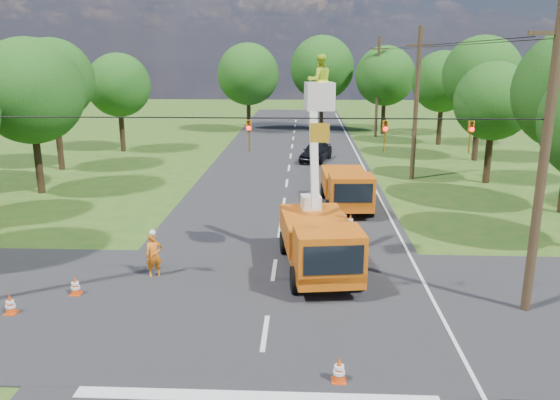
{
  "coord_description": "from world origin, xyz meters",
  "views": [
    {
      "loc": [
        1.12,
        -14.87,
        8.18
      ],
      "look_at": [
        0.18,
        6.07,
        2.6
      ],
      "focal_mm": 35.0,
      "sensor_mm": 36.0,
      "label": 1
    }
  ],
  "objects_px": {
    "traffic_cone_7": "(346,189)",
    "pole_right_near": "(544,158)",
    "tree_far_b": "(322,68)",
    "second_truck": "(347,187)",
    "tree_right_e": "(443,82)",
    "traffic_cone_3": "(350,221)",
    "tree_far_c": "(385,76)",
    "tree_right_c": "(494,101)",
    "tree_far_a": "(248,74)",
    "traffic_cone_8": "(344,218)",
    "traffic_cone_5": "(10,304)",
    "traffic_cone_1": "(339,370)",
    "tree_right_d": "(482,75)",
    "pole_right_far": "(378,86)",
    "bucket_truck": "(319,229)",
    "pole_right_mid": "(416,103)",
    "tree_left_f": "(119,85)",
    "tree_left_e": "(53,80)",
    "tree_left_d": "(30,91)",
    "distant_car": "(316,152)",
    "traffic_cone_4": "(75,286)",
    "traffic_cone_2": "(293,239)",
    "ground_worker": "(154,255)"
  },
  "relations": [
    {
      "from": "pole_right_near",
      "to": "tree_far_b",
      "type": "xyz_separation_m",
      "value": [
        -5.5,
        45.0,
        1.7
      ]
    },
    {
      "from": "bucket_truck",
      "to": "traffic_cone_1",
      "type": "height_order",
      "value": "bucket_truck"
    },
    {
      "from": "traffic_cone_5",
      "to": "pole_right_mid",
      "type": "relative_size",
      "value": 0.07
    },
    {
      "from": "tree_right_e",
      "to": "tree_right_d",
      "type": "bearing_deg",
      "value": -82.87
    },
    {
      "from": "pole_right_mid",
      "to": "tree_far_b",
      "type": "relative_size",
      "value": 0.97
    },
    {
      "from": "second_truck",
      "to": "tree_right_e",
      "type": "distance_m",
      "value": 25.44
    },
    {
      "from": "bucket_truck",
      "to": "tree_left_e",
      "type": "distance_m",
      "value": 26.95
    },
    {
      "from": "tree_left_d",
      "to": "tree_far_a",
      "type": "distance_m",
      "value": 29.73
    },
    {
      "from": "tree_left_f",
      "to": "tree_right_d",
      "type": "bearing_deg",
      "value": -5.79
    },
    {
      "from": "second_truck",
      "to": "traffic_cone_3",
      "type": "distance_m",
      "value": 3.74
    },
    {
      "from": "traffic_cone_8",
      "to": "traffic_cone_4",
      "type": "bearing_deg",
      "value": -138.78
    },
    {
      "from": "tree_right_d",
      "to": "traffic_cone_5",
      "type": "bearing_deg",
      "value": -129.54
    },
    {
      "from": "traffic_cone_1",
      "to": "tree_right_e",
      "type": "bearing_deg",
      "value": 73.44
    },
    {
      "from": "pole_right_near",
      "to": "tree_far_b",
      "type": "distance_m",
      "value": 45.37
    },
    {
      "from": "second_truck",
      "to": "tree_right_d",
      "type": "xyz_separation_m",
      "value": [
        11.34,
        14.78,
        5.5
      ]
    },
    {
      "from": "traffic_cone_3",
      "to": "tree_far_c",
      "type": "relative_size",
      "value": 0.08
    },
    {
      "from": "traffic_cone_3",
      "to": "tree_right_e",
      "type": "relative_size",
      "value": 0.08
    },
    {
      "from": "second_truck",
      "to": "tree_right_c",
      "type": "xyz_separation_m",
      "value": [
        9.74,
        6.78,
        4.13
      ]
    },
    {
      "from": "bucket_truck",
      "to": "traffic_cone_8",
      "type": "bearing_deg",
      "value": 69.44
    },
    {
      "from": "traffic_cone_7",
      "to": "pole_right_far",
      "type": "relative_size",
      "value": 0.07
    },
    {
      "from": "tree_far_c",
      "to": "traffic_cone_1",
      "type": "bearing_deg",
      "value": -99.08
    },
    {
      "from": "traffic_cone_7",
      "to": "traffic_cone_8",
      "type": "bearing_deg",
      "value": -95.24
    },
    {
      "from": "traffic_cone_7",
      "to": "tree_far_b",
      "type": "relative_size",
      "value": 0.07
    },
    {
      "from": "pole_right_far",
      "to": "tree_far_b",
      "type": "xyz_separation_m",
      "value": [
        -5.5,
        5.0,
        1.7
      ]
    },
    {
      "from": "traffic_cone_2",
      "to": "traffic_cone_4",
      "type": "distance_m",
      "value": 9.22
    },
    {
      "from": "tree_far_c",
      "to": "tree_right_d",
      "type": "bearing_deg",
      "value": -70.54
    },
    {
      "from": "second_truck",
      "to": "tree_far_a",
      "type": "distance_m",
      "value": 32.31
    },
    {
      "from": "tree_left_d",
      "to": "tree_left_f",
      "type": "relative_size",
      "value": 1.1
    },
    {
      "from": "pole_right_far",
      "to": "tree_far_a",
      "type": "distance_m",
      "value": 13.87
    },
    {
      "from": "second_truck",
      "to": "traffic_cone_7",
      "type": "bearing_deg",
      "value": 83.08
    },
    {
      "from": "tree_far_c",
      "to": "tree_far_a",
      "type": "bearing_deg",
      "value": 176.05
    },
    {
      "from": "traffic_cone_1",
      "to": "traffic_cone_4",
      "type": "bearing_deg",
      "value": 151.29
    },
    {
      "from": "second_truck",
      "to": "traffic_cone_5",
      "type": "distance_m",
      "value": 17.8
    },
    {
      "from": "bucket_truck",
      "to": "tree_left_f",
      "type": "height_order",
      "value": "tree_left_f"
    },
    {
      "from": "pole_right_far",
      "to": "tree_far_c",
      "type": "xyz_separation_m",
      "value": [
        1.0,
        2.0,
        0.96
      ]
    },
    {
      "from": "traffic_cone_7",
      "to": "pole_right_near",
      "type": "height_order",
      "value": "pole_right_near"
    },
    {
      "from": "tree_left_e",
      "to": "tree_right_c",
      "type": "height_order",
      "value": "tree_left_e"
    },
    {
      "from": "traffic_cone_3",
      "to": "tree_far_a",
      "type": "bearing_deg",
      "value": 103.73
    },
    {
      "from": "pole_right_near",
      "to": "tree_left_d",
      "type": "relative_size",
      "value": 1.08
    },
    {
      "from": "traffic_cone_4",
      "to": "tree_right_d",
      "type": "relative_size",
      "value": 0.07
    },
    {
      "from": "traffic_cone_5",
      "to": "tree_far_a",
      "type": "bearing_deg",
      "value": 85.64
    },
    {
      "from": "ground_worker",
      "to": "tree_far_b",
      "type": "relative_size",
      "value": 0.17
    },
    {
      "from": "distant_car",
      "to": "traffic_cone_7",
      "type": "relative_size",
      "value": 6.32
    },
    {
      "from": "tree_right_d",
      "to": "tree_right_e",
      "type": "distance_m",
      "value": 8.11
    },
    {
      "from": "bucket_truck",
      "to": "tree_right_c",
      "type": "distance_m",
      "value": 20.0
    },
    {
      "from": "second_truck",
      "to": "traffic_cone_1",
      "type": "relative_size",
      "value": 8.7
    },
    {
      "from": "bucket_truck",
      "to": "tree_far_b",
      "type": "bearing_deg",
      "value": 80.47
    },
    {
      "from": "traffic_cone_4",
      "to": "pole_right_far",
      "type": "height_order",
      "value": "pole_right_far"
    },
    {
      "from": "tree_right_c",
      "to": "tree_far_a",
      "type": "distance_m",
      "value": 30.13
    },
    {
      "from": "ground_worker",
      "to": "pole_right_mid",
      "type": "bearing_deg",
      "value": 24.37
    }
  ]
}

